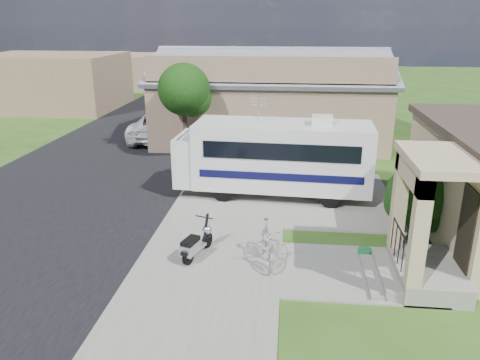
# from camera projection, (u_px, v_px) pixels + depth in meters

# --- Properties ---
(ground) EXTENTS (120.00, 120.00, 0.00)m
(ground) POSITION_uv_depth(u_px,v_px,m) (248.00, 250.00, 13.71)
(ground) COLOR #254813
(street_slab) EXTENTS (9.00, 80.00, 0.02)m
(street_slab) POSITION_uv_depth(u_px,v_px,m) (120.00, 152.00, 23.88)
(street_slab) COLOR black
(street_slab) RESTS_ON ground
(sidewalk_slab) EXTENTS (4.00, 80.00, 0.06)m
(sidewalk_slab) POSITION_uv_depth(u_px,v_px,m) (246.00, 155.00, 23.21)
(sidewalk_slab) COLOR slate
(sidewalk_slab) RESTS_ON ground
(driveway_slab) EXTENTS (7.00, 6.00, 0.05)m
(driveway_slab) POSITION_uv_depth(u_px,v_px,m) (298.00, 197.00, 17.78)
(driveway_slab) COLOR slate
(driveway_slab) RESTS_ON ground
(walk_slab) EXTENTS (4.00, 3.00, 0.05)m
(walk_slab) POSITION_uv_depth(u_px,v_px,m) (356.00, 272.00, 12.46)
(walk_slab) COLOR slate
(walk_slab) RESTS_ON ground
(warehouse) EXTENTS (12.50, 8.40, 5.04)m
(warehouse) POSITION_uv_depth(u_px,v_px,m) (271.00, 103.00, 26.21)
(warehouse) COLOR #79604C
(warehouse) RESTS_ON ground
(distant_bldg_far) EXTENTS (10.00, 8.00, 4.00)m
(distant_bldg_far) POSITION_uv_depth(u_px,v_px,m) (52.00, 81.00, 35.49)
(distant_bldg_far) COLOR brown
(distant_bldg_far) RESTS_ON ground
(distant_bldg_near) EXTENTS (8.00, 7.00, 3.20)m
(distant_bldg_near) POSITION_uv_depth(u_px,v_px,m) (130.00, 71.00, 46.70)
(distant_bldg_near) COLOR #79604C
(distant_bldg_near) RESTS_ON ground
(street_tree_a) EXTENTS (2.44, 2.40, 4.58)m
(street_tree_a) POSITION_uv_depth(u_px,v_px,m) (186.00, 92.00, 21.55)
(street_tree_a) COLOR #302015
(street_tree_a) RESTS_ON ground
(street_tree_b) EXTENTS (2.44, 2.40, 4.73)m
(street_tree_b) POSITION_uv_depth(u_px,v_px,m) (219.00, 68.00, 30.91)
(street_tree_b) COLOR #302015
(street_tree_b) RESTS_ON ground
(street_tree_c) EXTENTS (2.44, 2.40, 4.42)m
(street_tree_c) POSITION_uv_depth(u_px,v_px,m) (235.00, 61.00, 39.47)
(street_tree_c) COLOR #302015
(street_tree_c) RESTS_ON ground
(motorhome) EXTENTS (7.32, 2.64, 3.70)m
(motorhome) POSITION_uv_depth(u_px,v_px,m) (275.00, 155.00, 17.50)
(motorhome) COLOR silver
(motorhome) RESTS_ON ground
(shrub) EXTENTS (2.27, 2.16, 2.78)m
(shrub) POSITION_uv_depth(u_px,v_px,m) (423.00, 192.00, 14.24)
(shrub) COLOR #302015
(shrub) RESTS_ON ground
(scooter) EXTENTS (0.78, 1.56, 1.05)m
(scooter) POSITION_uv_depth(u_px,v_px,m) (196.00, 244.00, 13.05)
(scooter) COLOR black
(scooter) RESTS_ON ground
(bicycle) EXTENTS (0.90, 1.98, 1.15)m
(bicycle) POSITION_uv_depth(u_px,v_px,m) (268.00, 245.00, 12.76)
(bicycle) COLOR #B1B0B8
(bicycle) RESTS_ON ground
(pickup_truck) EXTENTS (2.72, 5.88, 1.63)m
(pickup_truck) POSITION_uv_depth(u_px,v_px,m) (163.00, 124.00, 26.38)
(pickup_truck) COLOR white
(pickup_truck) RESTS_ON ground
(van) EXTENTS (2.69, 6.24, 1.79)m
(van) POSITION_uv_depth(u_px,v_px,m) (183.00, 104.00, 32.38)
(van) COLOR white
(van) RESTS_ON ground
(garden_hose) EXTENTS (0.40, 0.40, 0.18)m
(garden_hose) POSITION_uv_depth(u_px,v_px,m) (365.00, 253.00, 13.33)
(garden_hose) COLOR #14682D
(garden_hose) RESTS_ON ground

